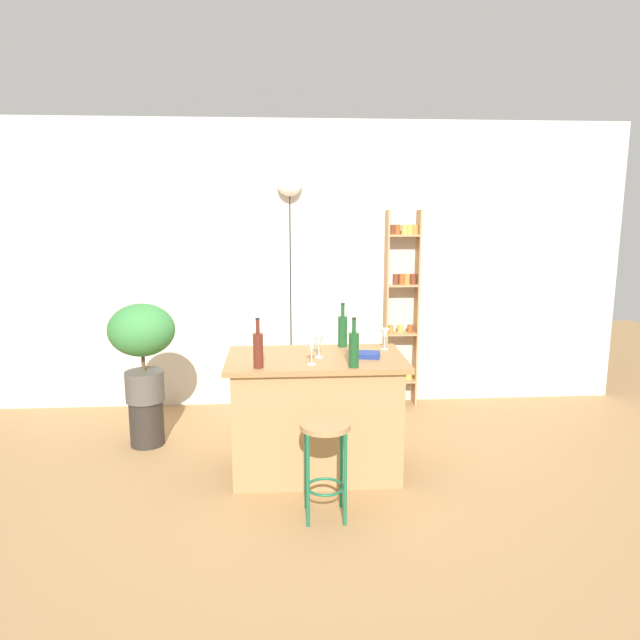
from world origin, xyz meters
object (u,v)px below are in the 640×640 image
object	(u,v)px
pendant_globe_light	(290,187)
plant_stool	(147,423)
bar_stool	(325,448)
wine_glass_center	(385,334)
cookbook	(365,355)
wine_glass_right	(319,342)
bottle_wine_red	(354,349)
bottle_spirits_clear	(343,330)
wine_glass_left	(312,348)
spice_shelf	(401,307)
bottle_sauce_amber	(258,349)
potted_plant	(142,340)

from	to	relation	value
pendant_globe_light	plant_stool	bearing A→B (deg)	-142.42
bar_stool	wine_glass_center	bearing A→B (deg)	59.28
plant_stool	cookbook	size ratio (longest dim) A/B	1.83
bar_stool	cookbook	world-z (taller)	cookbook
plant_stool	wine_glass_right	world-z (taller)	wine_glass_right
bar_stool	bottle_wine_red	xyz separation A→B (m)	(0.23, 0.39, 0.55)
bottle_spirits_clear	wine_glass_left	xyz separation A→B (m)	(-0.27, -0.53, -0.01)
spice_shelf	bottle_spirits_clear	size ratio (longest dim) A/B	5.60
wine_glass_left	bottle_sauce_amber	bearing A→B (deg)	-171.15
potted_plant	bottle_sauce_amber	size ratio (longest dim) A/B	2.36
spice_shelf	bottle_spirits_clear	bearing A→B (deg)	-121.03
spice_shelf	bottle_spirits_clear	xyz separation A→B (m)	(-0.71, -1.19, 0.02)
bottle_wine_red	wine_glass_right	bearing A→B (deg)	128.02
bar_stool	cookbook	bearing A→B (deg)	62.32
potted_plant	bottle_sauce_amber	distance (m)	1.31
potted_plant	bottle_wine_red	xyz separation A→B (m)	(1.63, -0.90, 0.12)
wine_glass_right	pendant_globe_light	bearing A→B (deg)	96.27
spice_shelf	pendant_globe_light	world-z (taller)	pendant_globe_light
wine_glass_left	pendant_globe_light	xyz separation A→B (m)	(-0.11, 1.76, 1.16)
bar_stool	spice_shelf	world-z (taller)	spice_shelf
bottle_spirits_clear	cookbook	bearing A→B (deg)	-68.96
bar_stool	plant_stool	bearing A→B (deg)	137.50
bottle_spirits_clear	pendant_globe_light	world-z (taller)	pendant_globe_light
bar_stool	wine_glass_left	bearing A→B (deg)	97.01
spice_shelf	plant_stool	bearing A→B (deg)	-158.78
bar_stool	bottle_sauce_amber	bearing A→B (deg)	135.55
potted_plant	wine_glass_left	distance (m)	1.57
potted_plant	bottle_wine_red	world-z (taller)	bottle_wine_red
cookbook	bar_stool	bearing A→B (deg)	-105.00
bar_stool	wine_glass_center	distance (m)	1.17
plant_stool	bottle_spirits_clear	world-z (taller)	bottle_spirits_clear
pendant_globe_light	potted_plant	bearing A→B (deg)	-142.42
bar_stool	spice_shelf	bearing A→B (deg)	66.99
potted_plant	plant_stool	bearing A→B (deg)	90.00
wine_glass_right	wine_glass_center	bearing A→B (deg)	22.96
pendant_globe_light	wine_glass_center	bearing A→B (deg)	-62.60
bottle_spirits_clear	wine_glass_center	size ratio (longest dim) A/B	2.12
bar_stool	bottle_spirits_clear	size ratio (longest dim) A/B	1.82
potted_plant	bottle_spirits_clear	size ratio (longest dim) A/B	2.35
bar_stool	pendant_globe_light	bearing A→B (deg)	94.23
bottle_wine_red	pendant_globe_light	xyz separation A→B (m)	(-0.39, 1.85, 1.15)
bottle_wine_red	cookbook	xyz separation A→B (m)	(0.12, 0.27, -0.11)
potted_plant	wine_glass_right	world-z (taller)	potted_plant
spice_shelf	wine_glass_left	size ratio (longest dim) A/B	11.88
bottle_wine_red	pendant_globe_light	world-z (taller)	pendant_globe_light
wine_glass_left	wine_glass_center	world-z (taller)	same
bar_stool	bottle_wine_red	world-z (taller)	bottle_wine_red
bottle_wine_red	bottle_spirits_clear	distance (m)	0.61
spice_shelf	cookbook	size ratio (longest dim) A/B	9.28
bottle_sauce_amber	wine_glass_right	xyz separation A→B (m)	(0.43, 0.25, -0.01)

